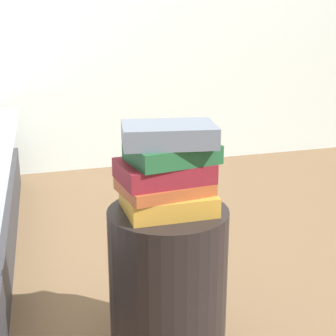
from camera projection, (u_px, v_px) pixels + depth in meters
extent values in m
cylinder|color=black|center=(168.00, 284.00, 1.56)|extent=(0.35, 0.35, 0.47)
cube|color=#B7842D|center=(169.00, 201.00, 1.48)|extent=(0.24, 0.20, 0.06)
cube|color=#994723|center=(164.00, 186.00, 1.46)|extent=(0.26, 0.21, 0.03)
cube|color=maroon|center=(164.00, 171.00, 1.46)|extent=(0.26, 0.20, 0.05)
cube|color=#1E512D|center=(171.00, 152.00, 1.44)|extent=(0.25, 0.20, 0.05)
cube|color=slate|center=(167.00, 135.00, 1.41)|extent=(0.27, 0.20, 0.06)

